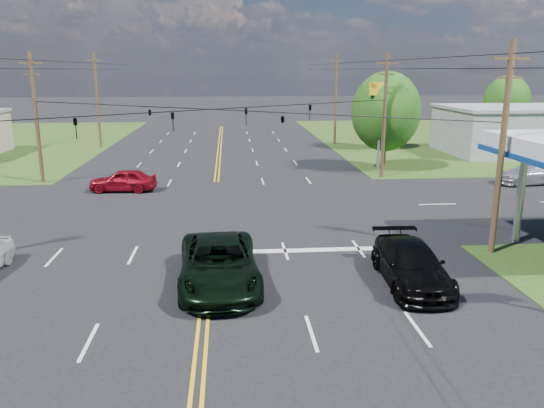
{
  "coord_description": "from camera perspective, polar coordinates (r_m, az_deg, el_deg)",
  "views": [
    {
      "loc": [
        0.96,
        -19.33,
        8.24
      ],
      "look_at": [
        3.06,
        6.0,
        1.78
      ],
      "focal_mm": 35.0,
      "sensor_mm": 36.0,
      "label": 1
    }
  ],
  "objects": [
    {
      "name": "sedan_red",
      "position": [
        38.29,
        -15.73,
        2.48
      ],
      "size": [
        4.66,
        2.12,
        1.55
      ],
      "primitive_type": "imported",
      "rotation": [
        0.0,
        0.0,
        -1.64
      ],
      "color": "maroon",
      "rests_on": "ground"
    },
    {
      "name": "pole_right_far",
      "position": [
        60.62,
        6.86,
        11.25
      ],
      "size": [
        1.6,
        0.28,
        10.0
      ],
      "color": "#472C1E",
      "rests_on": "ground"
    },
    {
      "name": "retail_ne",
      "position": [
        59.29,
        24.83,
        7.11
      ],
      "size": [
        14.0,
        10.0,
        4.4
      ],
      "primitive_type": "cube",
      "color": "gray",
      "rests_on": "ground"
    },
    {
      "name": "tree_far_r",
      "position": [
        69.76,
        23.93,
        10.02
      ],
      "size": [
        5.32,
        5.32,
        7.63
      ],
      "color": "#472C1E",
      "rests_on": "ground"
    },
    {
      "name": "tree_right_b",
      "position": [
        57.61,
        11.1,
        9.99
      ],
      "size": [
        4.94,
        4.94,
        7.09
      ],
      "color": "#472C1E",
      "rests_on": "ground"
    },
    {
      "name": "ground",
      "position": [
        32.41,
        -6.27,
        -0.56
      ],
      "size": [
        280.0,
        280.0,
        0.0
      ],
      "primitive_type": "plane",
      "color": "black",
      "rests_on": "ground"
    },
    {
      "name": "pole_ne",
      "position": [
        42.22,
        12.02,
        9.43
      ],
      "size": [
        1.6,
        0.28,
        9.5
      ],
      "color": "#472C1E",
      "rests_on": "ground"
    },
    {
      "name": "grass_ne",
      "position": [
        72.37,
        23.52,
        6.55
      ],
      "size": [
        46.0,
        48.0,
        0.03
      ],
      "primitive_type": "cube",
      "color": "#294616",
      "rests_on": "ground"
    },
    {
      "name": "pole_nw",
      "position": [
        42.81,
        -24.03,
        8.59
      ],
      "size": [
        1.6,
        0.28,
        9.5
      ],
      "color": "#472C1E",
      "rests_on": "ground"
    },
    {
      "name": "power_lines",
      "position": [
        29.35,
        -6.83,
        14.86
      ],
      "size": [
        26.04,
        100.0,
        0.64
      ],
      "color": "black",
      "rests_on": "ground"
    },
    {
      "name": "tree_right_a",
      "position": [
        45.38,
        12.16,
        9.68
      ],
      "size": [
        5.7,
        5.7,
        8.18
      ],
      "color": "#472C1E",
      "rests_on": "ground"
    },
    {
      "name": "pickup_dkgreen",
      "position": [
        20.86,
        -5.73,
        -6.39
      ],
      "size": [
        3.31,
        6.68,
        1.82
      ],
      "primitive_type": "imported",
      "rotation": [
        0.0,
        0.0,
        0.04
      ],
      "color": "black",
      "rests_on": "ground"
    },
    {
      "name": "stop_bar",
      "position": [
        25.07,
        4.83,
        -4.98
      ],
      "size": [
        10.0,
        0.5,
        0.02
      ],
      "primitive_type": "cube",
      "color": "silver",
      "rests_on": "ground"
    },
    {
      "name": "pole_left_far",
      "position": [
        61.03,
        -18.28,
        10.67
      ],
      "size": [
        1.6,
        0.28,
        10.0
      ],
      "color": "#472C1E",
      "rests_on": "ground"
    },
    {
      "name": "sedan_far",
      "position": [
        43.76,
        26.22,
        2.98
      ],
      "size": [
        5.66,
        2.75,
        1.59
      ],
      "primitive_type": "imported",
      "rotation": [
        0.0,
        0.0,
        -1.47
      ],
      "color": "silver",
      "rests_on": "ground"
    },
    {
      "name": "pole_se",
      "position": [
        25.59,
        23.51,
        5.61
      ],
      "size": [
        1.6,
        0.28,
        9.5
      ],
      "color": "#472C1E",
      "rests_on": "ground"
    },
    {
      "name": "suv_black",
      "position": [
        21.66,
        14.73,
        -6.3
      ],
      "size": [
        2.5,
        5.66,
        1.62
      ],
      "primitive_type": "imported",
      "rotation": [
        0.0,
        0.0,
        -0.04
      ],
      "color": "black",
      "rests_on": "ground"
    },
    {
      "name": "span_wire_signals",
      "position": [
        31.43,
        -6.57,
        10.07
      ],
      "size": [
        26.0,
        18.0,
        1.13
      ],
      "color": "black",
      "rests_on": "ground"
    },
    {
      "name": "polesign_ne",
      "position": [
        43.31,
        11.62,
        10.57
      ],
      "size": [
        2.03,
        0.76,
        7.39
      ],
      "color": "#A5A5AA",
      "rests_on": "ground"
    }
  ]
}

